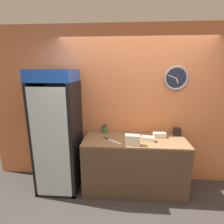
{
  "coord_description": "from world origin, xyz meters",
  "views": [
    {
      "loc": [
        -0.17,
        -1.76,
        2.0
      ],
      "look_at": [
        -0.37,
        0.87,
        1.35
      ],
      "focal_mm": 28.0,
      "sensor_mm": 36.0,
      "label": 1
    }
  ],
  "objects_px": {
    "beverage_cooler": "(59,126)",
    "sandwich_stack_middle": "(133,138)",
    "sandwich_flat_right": "(148,139)",
    "chefs_knife": "(110,139)",
    "sandwich_stack_bottom": "(132,143)",
    "sandwich_flat_left": "(159,135)",
    "condiment_jar": "(105,129)",
    "napkin_dispenser": "(177,132)"
  },
  "relations": [
    {
      "from": "chefs_knife",
      "to": "condiment_jar",
      "type": "distance_m",
      "value": 0.33
    },
    {
      "from": "sandwich_flat_left",
      "to": "chefs_knife",
      "type": "xyz_separation_m",
      "value": [
        -0.81,
        -0.17,
        -0.03
      ]
    },
    {
      "from": "chefs_knife",
      "to": "napkin_dispenser",
      "type": "height_order",
      "value": "napkin_dispenser"
    },
    {
      "from": "beverage_cooler",
      "to": "sandwich_flat_left",
      "type": "xyz_separation_m",
      "value": [
        1.66,
        0.08,
        -0.13
      ]
    },
    {
      "from": "sandwich_flat_left",
      "to": "sandwich_flat_right",
      "type": "distance_m",
      "value": 0.27
    },
    {
      "from": "sandwich_stack_middle",
      "to": "sandwich_flat_left",
      "type": "relative_size",
      "value": 1.08
    },
    {
      "from": "beverage_cooler",
      "to": "sandwich_stack_middle",
      "type": "distance_m",
      "value": 1.23
    },
    {
      "from": "beverage_cooler",
      "to": "condiment_jar",
      "type": "xyz_separation_m",
      "value": [
        0.73,
        0.21,
        -0.1
      ]
    },
    {
      "from": "sandwich_flat_right",
      "to": "condiment_jar",
      "type": "height_order",
      "value": "condiment_jar"
    },
    {
      "from": "beverage_cooler",
      "to": "napkin_dispenser",
      "type": "bearing_deg",
      "value": 5.72
    },
    {
      "from": "sandwich_stack_middle",
      "to": "chefs_knife",
      "type": "relative_size",
      "value": 0.72
    },
    {
      "from": "beverage_cooler",
      "to": "sandwich_stack_middle",
      "type": "bearing_deg",
      "value": -12.33
    },
    {
      "from": "sandwich_stack_middle",
      "to": "napkin_dispenser",
      "type": "relative_size",
      "value": 1.85
    },
    {
      "from": "chefs_knife",
      "to": "condiment_jar",
      "type": "bearing_deg",
      "value": 110.73
    },
    {
      "from": "chefs_knife",
      "to": "condiment_jar",
      "type": "relative_size",
      "value": 2.2
    },
    {
      "from": "sandwich_stack_bottom",
      "to": "napkin_dispenser",
      "type": "relative_size",
      "value": 1.83
    },
    {
      "from": "chefs_knife",
      "to": "condiment_jar",
      "type": "height_order",
      "value": "condiment_jar"
    },
    {
      "from": "sandwich_flat_left",
      "to": "chefs_knife",
      "type": "distance_m",
      "value": 0.83
    },
    {
      "from": "napkin_dispenser",
      "to": "condiment_jar",
      "type": "bearing_deg",
      "value": 179.44
    },
    {
      "from": "beverage_cooler",
      "to": "sandwich_stack_middle",
      "type": "height_order",
      "value": "beverage_cooler"
    },
    {
      "from": "sandwich_flat_right",
      "to": "condiment_jar",
      "type": "relative_size",
      "value": 1.51
    },
    {
      "from": "sandwich_stack_middle",
      "to": "sandwich_flat_left",
      "type": "xyz_separation_m",
      "value": [
        0.46,
        0.34,
        -0.08
      ]
    },
    {
      "from": "beverage_cooler",
      "to": "chefs_knife",
      "type": "bearing_deg",
      "value": -6.14
    },
    {
      "from": "beverage_cooler",
      "to": "sandwich_stack_bottom",
      "type": "distance_m",
      "value": 1.24
    },
    {
      "from": "sandwich_stack_middle",
      "to": "sandwich_flat_right",
      "type": "distance_m",
      "value": 0.31
    },
    {
      "from": "beverage_cooler",
      "to": "sandwich_flat_left",
      "type": "relative_size",
      "value": 9.71
    },
    {
      "from": "beverage_cooler",
      "to": "chefs_knife",
      "type": "xyz_separation_m",
      "value": [
        0.85,
        -0.09,
        -0.17
      ]
    },
    {
      "from": "sandwich_stack_bottom",
      "to": "condiment_jar",
      "type": "xyz_separation_m",
      "value": [
        -0.47,
        0.47,
        0.03
      ]
    },
    {
      "from": "sandwich_flat_left",
      "to": "condiment_jar",
      "type": "relative_size",
      "value": 1.46
    },
    {
      "from": "sandwich_stack_bottom",
      "to": "chefs_knife",
      "type": "height_order",
      "value": "sandwich_stack_bottom"
    },
    {
      "from": "sandwich_flat_left",
      "to": "condiment_jar",
      "type": "xyz_separation_m",
      "value": [
        -0.92,
        0.13,
        0.03
      ]
    },
    {
      "from": "condiment_jar",
      "to": "napkin_dispenser",
      "type": "xyz_separation_m",
      "value": [
        1.23,
        -0.01,
        -0.01
      ]
    },
    {
      "from": "sandwich_stack_middle",
      "to": "sandwich_flat_right",
      "type": "xyz_separation_m",
      "value": [
        0.25,
        0.17,
        -0.08
      ]
    },
    {
      "from": "sandwich_stack_bottom",
      "to": "chefs_knife",
      "type": "bearing_deg",
      "value": 154.08
    },
    {
      "from": "sandwich_stack_bottom",
      "to": "sandwich_flat_right",
      "type": "bearing_deg",
      "value": 34.57
    },
    {
      "from": "beverage_cooler",
      "to": "chefs_knife",
      "type": "relative_size",
      "value": 6.46
    },
    {
      "from": "sandwich_flat_left",
      "to": "sandwich_stack_bottom",
      "type": "bearing_deg",
      "value": -143.3
    },
    {
      "from": "sandwich_stack_middle",
      "to": "sandwich_flat_left",
      "type": "bearing_deg",
      "value": 36.7
    },
    {
      "from": "sandwich_flat_left",
      "to": "chefs_knife",
      "type": "bearing_deg",
      "value": -168.23
    },
    {
      "from": "sandwich_flat_right",
      "to": "chefs_knife",
      "type": "distance_m",
      "value": 0.6
    },
    {
      "from": "sandwich_flat_right",
      "to": "chefs_knife",
      "type": "bearing_deg",
      "value": 179.86
    },
    {
      "from": "sandwich_flat_right",
      "to": "sandwich_flat_left",
      "type": "bearing_deg",
      "value": 39.08
    }
  ]
}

